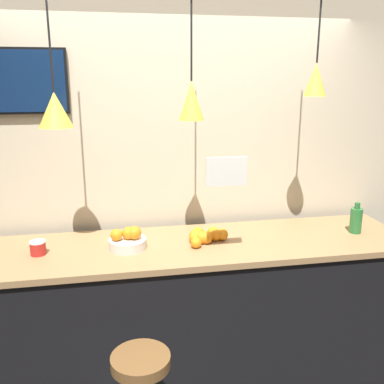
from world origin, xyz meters
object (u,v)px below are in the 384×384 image
Objects in this scene: mounted_tv at (9,81)px; juice_bottle at (356,220)px; spread_jar at (38,248)px; fruit_bowl at (128,241)px.

juice_bottle is at bearing -10.73° from mounted_tv.
juice_bottle reaches higher than spread_jar.
spread_jar is at bearing 179.63° from fruit_bowl.
juice_bottle is 0.30× the size of mounted_tv.
spread_jar is (-2.14, -0.00, -0.05)m from juice_bottle.
fruit_bowl is 0.33× the size of mounted_tv.
juice_bottle is at bearing 0.00° from spread_jar.
fruit_bowl is 1.28m from mounted_tv.
mounted_tv reaches higher than fruit_bowl.
fruit_bowl is 2.50× the size of spread_jar.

